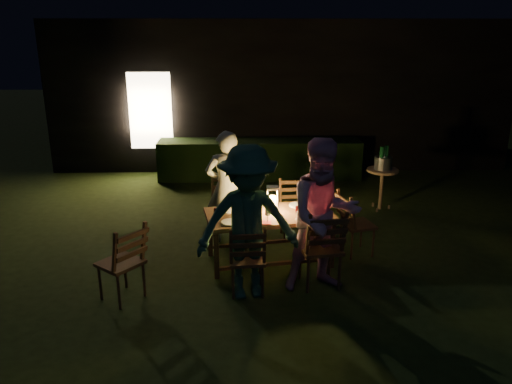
{
  "coord_description": "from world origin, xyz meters",
  "views": [
    {
      "loc": [
        -0.84,
        -6.41,
        3.01
      ],
      "look_at": [
        -0.67,
        -0.02,
        0.91
      ],
      "focal_mm": 35.0,
      "sensor_mm": 36.0,
      "label": 1
    }
  ],
  "objects_px": {
    "chair_near_left": "(247,271)",
    "chair_end": "(356,234)",
    "person_opp_right": "(324,216)",
    "bottle_table": "(251,205)",
    "bottle_bucket_b": "(386,160)",
    "chair_spare": "(123,275)",
    "person_house_side": "(227,187)",
    "lantern": "(273,201)",
    "bottle_bucket_a": "(381,161)",
    "dining_table": "(270,218)",
    "chair_far_right": "(293,219)",
    "side_table": "(382,174)",
    "person_opp_left": "(248,223)",
    "chair_far_left": "(228,222)",
    "ice_bucket": "(383,163)",
    "chair_near_right": "(320,261)"
  },
  "relations": [
    {
      "from": "chair_far_left",
      "to": "bottle_bucket_b",
      "type": "xyz_separation_m",
      "value": [
        2.67,
        1.37,
        0.58
      ]
    },
    {
      "from": "chair_end",
      "to": "person_house_side",
      "type": "bearing_deg",
      "value": -120.97
    },
    {
      "from": "chair_near_left",
      "to": "bottle_bucket_a",
      "type": "distance_m",
      "value": 3.68
    },
    {
      "from": "dining_table",
      "to": "chair_near_left",
      "type": "bearing_deg",
      "value": -120.47
    },
    {
      "from": "dining_table",
      "to": "bottle_bucket_a",
      "type": "relative_size",
      "value": 5.57
    },
    {
      "from": "chair_near_left",
      "to": "bottle_bucket_b",
      "type": "bearing_deg",
      "value": 47.66
    },
    {
      "from": "side_table",
      "to": "dining_table",
      "type": "bearing_deg",
      "value": -135.4
    },
    {
      "from": "chair_far_right",
      "to": "ice_bucket",
      "type": "relative_size",
      "value": 2.97
    },
    {
      "from": "person_opp_right",
      "to": "bottle_table",
      "type": "xyz_separation_m",
      "value": [
        -0.83,
        0.68,
        -0.09
      ]
    },
    {
      "from": "chair_far_right",
      "to": "bottle_bucket_a",
      "type": "distance_m",
      "value": 2.03
    },
    {
      "from": "dining_table",
      "to": "lantern",
      "type": "height_order",
      "value": "lantern"
    },
    {
      "from": "person_opp_left",
      "to": "bottle_table",
      "type": "xyz_separation_m",
      "value": [
        0.05,
        0.84,
        -0.08
      ]
    },
    {
      "from": "chair_far_right",
      "to": "bottle_table",
      "type": "distance_m",
      "value": 1.24
    },
    {
      "from": "person_opp_left",
      "to": "bottle_bucket_a",
      "type": "relative_size",
      "value": 5.69
    },
    {
      "from": "chair_near_right",
      "to": "person_house_side",
      "type": "relative_size",
      "value": 0.64
    },
    {
      "from": "chair_near_right",
      "to": "chair_far_left",
      "type": "relative_size",
      "value": 1.05
    },
    {
      "from": "person_opp_right",
      "to": "bottle_table",
      "type": "bearing_deg",
      "value": 130.49
    },
    {
      "from": "chair_far_right",
      "to": "dining_table",
      "type": "bearing_deg",
      "value": 59.34
    },
    {
      "from": "chair_near_left",
      "to": "chair_far_left",
      "type": "xyz_separation_m",
      "value": [
        -0.27,
        1.52,
        0.02
      ]
    },
    {
      "from": "bottle_table",
      "to": "bottle_bucket_a",
      "type": "relative_size",
      "value": 0.88
    },
    {
      "from": "chair_near_left",
      "to": "chair_end",
      "type": "relative_size",
      "value": 0.99
    },
    {
      "from": "chair_near_left",
      "to": "person_opp_left",
      "type": "bearing_deg",
      "value": -79.48
    },
    {
      "from": "bottle_bucket_a",
      "to": "lantern",
      "type": "bearing_deg",
      "value": -135.53
    },
    {
      "from": "chair_far_left",
      "to": "side_table",
      "type": "height_order",
      "value": "chair_far_left"
    },
    {
      "from": "chair_near_right",
      "to": "lantern",
      "type": "bearing_deg",
      "value": 117.64
    },
    {
      "from": "chair_near_right",
      "to": "person_opp_right",
      "type": "distance_m",
      "value": 0.61
    },
    {
      "from": "chair_far_left",
      "to": "person_house_side",
      "type": "xyz_separation_m",
      "value": [
        -0.01,
        0.05,
        0.52
      ]
    },
    {
      "from": "person_opp_left",
      "to": "bottle_table",
      "type": "height_order",
      "value": "person_opp_left"
    },
    {
      "from": "person_house_side",
      "to": "side_table",
      "type": "height_order",
      "value": "person_house_side"
    },
    {
      "from": "chair_near_left",
      "to": "chair_near_right",
      "type": "bearing_deg",
      "value": 7.44
    },
    {
      "from": "bottle_bucket_a",
      "to": "chair_end",
      "type": "bearing_deg",
      "value": -113.91
    },
    {
      "from": "bottle_bucket_b",
      "to": "bottle_bucket_a",
      "type": "bearing_deg",
      "value": -141.34
    },
    {
      "from": "lantern",
      "to": "chair_far_right",
      "type": "bearing_deg",
      "value": 65.34
    },
    {
      "from": "chair_spare",
      "to": "person_opp_right",
      "type": "distance_m",
      "value": 2.43
    },
    {
      "from": "lantern",
      "to": "bottle_bucket_a",
      "type": "xyz_separation_m",
      "value": [
        1.95,
        1.91,
        0.03
      ]
    },
    {
      "from": "chair_near_left",
      "to": "side_table",
      "type": "distance_m",
      "value": 3.71
    },
    {
      "from": "dining_table",
      "to": "chair_end",
      "type": "bearing_deg",
      "value": -0.08
    },
    {
      "from": "chair_near_left",
      "to": "ice_bucket",
      "type": "bearing_deg",
      "value": 47.86
    },
    {
      "from": "person_opp_right",
      "to": "chair_spare",
      "type": "bearing_deg",
      "value": 175.0
    },
    {
      "from": "chair_near_right",
      "to": "chair_end",
      "type": "height_order",
      "value": "chair_near_right"
    },
    {
      "from": "chair_spare",
      "to": "person_opp_right",
      "type": "relative_size",
      "value": 0.53
    },
    {
      "from": "person_house_side",
      "to": "bottle_table",
      "type": "distance_m",
      "value": 0.84
    },
    {
      "from": "person_house_side",
      "to": "chair_end",
      "type": "bearing_deg",
      "value": 153.94
    },
    {
      "from": "chair_far_left",
      "to": "chair_spare",
      "type": "bearing_deg",
      "value": 48.97
    },
    {
      "from": "dining_table",
      "to": "person_house_side",
      "type": "distance_m",
      "value": 0.96
    },
    {
      "from": "chair_near_right",
      "to": "person_opp_left",
      "type": "relative_size",
      "value": 0.58
    },
    {
      "from": "chair_far_left",
      "to": "person_opp_right",
      "type": "distance_m",
      "value": 1.93
    },
    {
      "from": "chair_spare",
      "to": "person_house_side",
      "type": "relative_size",
      "value": 0.6
    },
    {
      "from": "bottle_table",
      "to": "bottle_bucket_a",
      "type": "bearing_deg",
      "value": 42.04
    },
    {
      "from": "bottle_bucket_b",
      "to": "person_house_side",
      "type": "bearing_deg",
      "value": -153.69
    }
  ]
}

